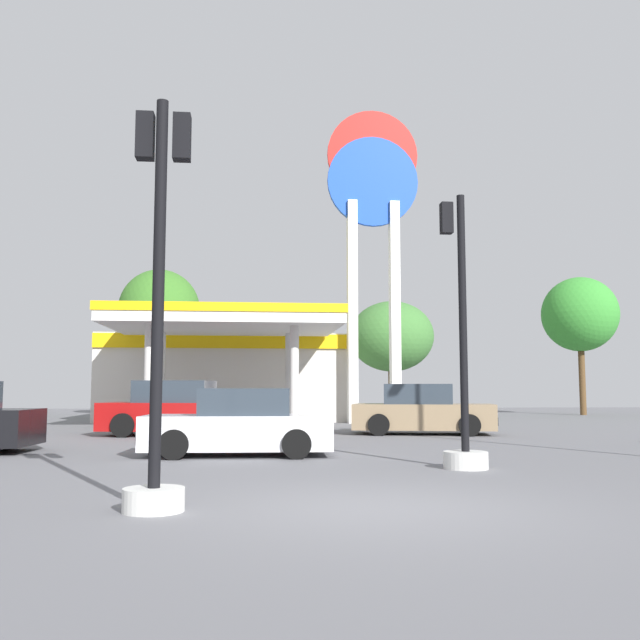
{
  "coord_description": "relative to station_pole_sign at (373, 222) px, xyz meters",
  "views": [
    {
      "loc": [
        -1.42,
        -8.27,
        1.37
      ],
      "look_at": [
        0.46,
        11.0,
        3.3
      ],
      "focal_mm": 39.5,
      "sensor_mm": 36.0,
      "label": 1
    }
  ],
  "objects": [
    {
      "name": "ground_plane",
      "position": [
        -3.67,
        -20.73,
        -8.5
      ],
      "size": [
        90.0,
        90.0,
        0.0
      ],
      "primitive_type": "plane",
      "color": "slate",
      "rests_on": "ground"
    },
    {
      "name": "gas_station",
      "position": [
        -6.1,
        3.23,
        -6.4
      ],
      "size": [
        11.01,
        13.15,
        4.26
      ],
      "color": "beige",
      "rests_on": "ground"
    },
    {
      "name": "station_pole_sign",
      "position": [
        0.0,
        0.0,
        0.0
      ],
      "size": [
        3.89,
        0.56,
        13.36
      ],
      "color": "white",
      "rests_on": "ground"
    },
    {
      "name": "car_1",
      "position": [
        0.21,
        -7.37,
        -7.79
      ],
      "size": [
        4.62,
        2.7,
        1.55
      ],
      "color": "black",
      "rests_on": "ground"
    },
    {
      "name": "car_2",
      "position": [
        -5.33,
        -13.99,
        -7.86
      ],
      "size": [
        3.99,
        1.94,
        1.4
      ],
      "color": "black",
      "rests_on": "ground"
    },
    {
      "name": "car_3",
      "position": [
        -7.25,
        -7.26,
        -7.75
      ],
      "size": [
        4.86,
        2.69,
        1.65
      ],
      "color": "black",
      "rests_on": "ground"
    },
    {
      "name": "traffic_signal_0",
      "position": [
        -6.18,
        -20.67,
        -6.6
      ],
      "size": [
        0.7,
        0.71,
        4.82
      ],
      "color": "silver",
      "rests_on": "ground"
    },
    {
      "name": "traffic_signal_1",
      "position": [
        -1.37,
        -16.81,
        -7.14
      ],
      "size": [
        0.78,
        0.78,
        4.88
      ],
      "color": "silver",
      "rests_on": "ground"
    },
    {
      "name": "tree_1",
      "position": [
        -9.94,
        8.33,
        -3.0
      ],
      "size": [
        4.22,
        4.22,
        7.68
      ],
      "color": "brown",
      "rests_on": "ground"
    },
    {
      "name": "tree_2",
      "position": [
        2.08,
        6.58,
        -4.39
      ],
      "size": [
        4.33,
        4.33,
        5.93
      ],
      "color": "brown",
      "rests_on": "ground"
    },
    {
      "name": "tree_3",
      "position": [
        13.05,
        8.23,
        -2.96
      ],
      "size": [
        4.15,
        4.15,
        7.62
      ],
      "color": "brown",
      "rests_on": "ground"
    }
  ]
}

